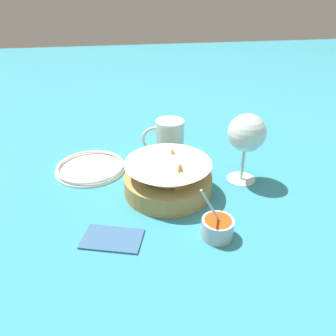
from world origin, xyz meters
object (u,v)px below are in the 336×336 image
beer_mug (169,139)px  food_basket (168,179)px  sauce_cup (217,227)px  wine_glass (247,135)px  side_plate (91,167)px

beer_mug → food_basket: bearing=79.3°
sauce_cup → wine_glass: (-0.12, -0.19, 0.10)m
sauce_cup → beer_mug: (0.03, -0.35, 0.03)m
wine_glass → sauce_cup: bearing=57.7°
food_basket → wine_glass: 0.21m
food_basket → sauce_cup: 0.18m
food_basket → beer_mug: 0.19m
wine_glass → beer_mug: 0.24m
food_basket → side_plate: food_basket is taller
food_basket → wine_glass: (-0.19, -0.03, 0.09)m
sauce_cup → side_plate: size_ratio=0.62×
food_basket → wine_glass: bearing=-172.4°
sauce_cup → wine_glass: bearing=-122.3°
food_basket → beer_mug: bearing=-100.7°
food_basket → beer_mug: beer_mug is taller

